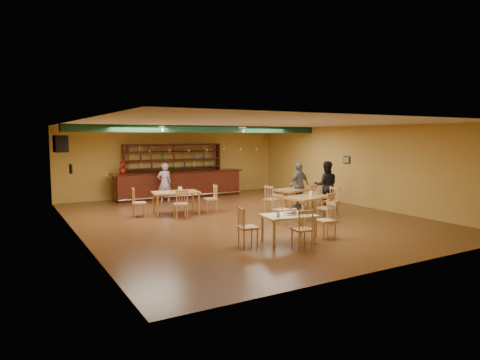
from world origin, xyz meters
TOP-DOWN VIEW (x-y plane):
  - floor at (0.00, 0.00)m, footprint 12.00×12.00m
  - ceiling_beam at (0.00, 2.80)m, footprint 10.00×0.30m
  - track_rail_left at (-1.80, 3.40)m, footprint 0.05×2.50m
  - track_rail_right at (1.40, 3.40)m, footprint 0.05×2.50m
  - ac_unit at (-4.80, 4.20)m, footprint 0.34×0.70m
  - picture_left at (-4.97, 1.00)m, footprint 0.04×0.34m
  - picture_right at (4.97, 0.50)m, footprint 0.04×0.34m
  - bar_counter at (-0.09, 5.15)m, footprint 5.68×0.85m
  - back_bar_hutch at (-0.09, 5.78)m, footprint 4.39×0.40m
  - poinsettia at (-2.49, 5.15)m, footprint 0.35×0.35m
  - dining_table_a at (-1.62, 1.62)m, footprint 1.65×1.14m
  - dining_table_b at (2.51, 0.58)m, footprint 1.58×1.15m
  - dining_table_d at (1.62, -1.32)m, footprint 1.63×1.16m
  - near_table at (-0.58, -3.28)m, footprint 1.37×0.99m
  - pizza_tray at (-0.49, -3.28)m, footprint 0.53×0.53m
  - parmesan_shaker at (-0.99, -3.42)m, footprint 0.08×0.08m
  - napkin_stack at (-0.27, -3.10)m, footprint 0.23×0.19m
  - pizza_server at (-0.36, -3.24)m, footprint 0.33×0.18m
  - side_plate at (-0.08, -3.46)m, footprint 0.25×0.25m
  - patron_bar at (-1.05, 4.33)m, footprint 0.58×0.40m
  - patron_right_a at (3.31, -0.22)m, footprint 1.06×1.01m
  - patron_right_b at (2.82, 0.68)m, footprint 1.03×0.59m

SIDE VIEW (x-z plane):
  - floor at x=0.00m, z-range 0.00..0.00m
  - near_table at x=-0.58m, z-range 0.00..0.68m
  - dining_table_b at x=2.51m, z-range 0.00..0.71m
  - dining_table_d at x=1.62m, z-range 0.00..0.74m
  - dining_table_a at x=-1.62m, z-range 0.00..0.76m
  - bar_counter at x=-0.09m, z-range 0.00..1.13m
  - side_plate at x=-0.08m, z-range 0.68..0.69m
  - pizza_tray at x=-0.49m, z-range 0.68..0.70m
  - napkin_stack at x=-0.27m, z-range 0.68..0.71m
  - pizza_server at x=-0.36m, z-range 0.70..0.70m
  - parmesan_shaker at x=-0.99m, z-range 0.68..0.79m
  - patron_bar at x=-1.05m, z-range 0.00..1.55m
  - patron_right_b at x=2.82m, z-range 0.00..1.65m
  - patron_right_a at x=3.31m, z-range 0.00..1.73m
  - back_bar_hutch at x=-0.09m, z-range 0.00..2.28m
  - poinsettia at x=-2.49m, z-range 1.13..1.61m
  - picture_left at x=-4.97m, z-range 1.56..1.84m
  - picture_right at x=4.97m, z-range 1.56..1.84m
  - ac_unit at x=-4.80m, z-range 2.11..2.59m
  - ceiling_beam at x=0.00m, z-range 2.75..3.00m
  - track_rail_left at x=-1.80m, z-range 2.92..2.96m
  - track_rail_right at x=1.40m, z-range 2.92..2.96m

